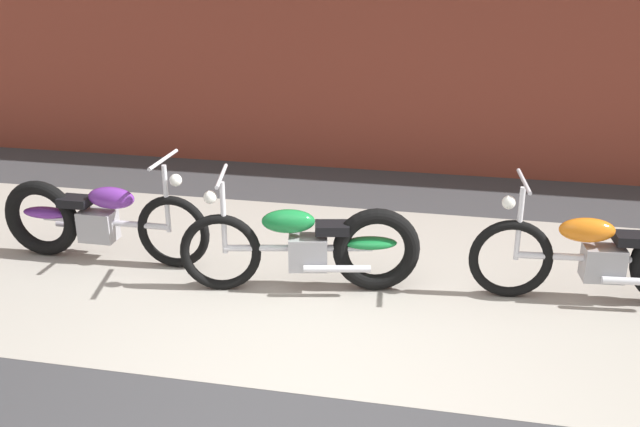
{
  "coord_description": "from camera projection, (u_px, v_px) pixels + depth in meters",
  "views": [
    {
      "loc": [
        0.84,
        -3.87,
        2.79
      ],
      "look_at": [
        -0.23,
        1.35,
        0.75
      ],
      "focal_mm": 40.49,
      "sensor_mm": 36.0,
      "label": 1
    }
  ],
  "objects": [
    {
      "name": "ground_plane",
      "position": [
        313.0,
        396.0,
        4.7
      ],
      "size": [
        80.0,
        80.0,
        0.0
      ],
      "primitive_type": "plane",
      "color": "#38383A"
    },
    {
      "name": "sidewalk_slab",
      "position": [
        355.0,
        279.0,
        6.3
      ],
      "size": [
        36.0,
        3.5,
        0.01
      ],
      "primitive_type": "cube",
      "color": "#9E998E",
      "rests_on": "ground"
    },
    {
      "name": "motorcycle_purple",
      "position": [
        90.0,
        219.0,
        6.57
      ],
      "size": [
        2.01,
        0.58,
        1.03
      ],
      "rotation": [
        0.0,
        0.0,
        -0.01
      ],
      "color": "black",
      "rests_on": "ground"
    },
    {
      "name": "motorcycle_green",
      "position": [
        317.0,
        246.0,
        5.99
      ],
      "size": [
        1.98,
        0.68,
        1.03
      ],
      "rotation": [
        0.0,
        0.0,
        3.34
      ],
      "color": "black",
      "rests_on": "ground"
    },
    {
      "name": "motorcycle_orange",
      "position": [
        614.0,
        257.0,
        5.79
      ],
      "size": [
        2.01,
        0.58,
        1.03
      ],
      "rotation": [
        0.0,
        0.0,
        3.24
      ],
      "color": "black",
      "rests_on": "ground"
    }
  ]
}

